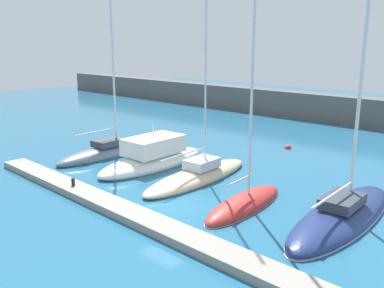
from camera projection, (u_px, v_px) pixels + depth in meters
name	position (u px, v px, depth m)	size (l,w,h in m)	color
ground_plane	(170.00, 208.00, 21.50)	(120.00, 120.00, 0.00)	#236084
dock_pier	(138.00, 217.00, 19.94)	(27.13, 1.42, 0.38)	gray
breakwater_seawall	(378.00, 114.00, 41.48)	(108.00, 2.18, 2.92)	#5B5651
sailboat_slate_nearest	(107.00, 152.00, 31.38)	(2.54, 8.71, 14.36)	slate
motorboat_white_second	(154.00, 158.00, 28.83)	(3.42, 9.30, 3.36)	white
sailboat_sand_third	(198.00, 175.00, 25.90)	(2.96, 9.50, 16.78)	beige
sailboat_red_fourth	(245.00, 203.00, 21.59)	(2.44, 6.81, 13.63)	#B72D28
sailboat_navy_fifth	(342.00, 213.00, 20.00)	(3.16, 10.50, 19.10)	navy
mooring_buoy_red	(288.00, 148.00, 33.67)	(0.56, 0.56, 0.56)	red
dock_bollard	(73.00, 182.00, 23.70)	(0.20, 0.20, 0.44)	black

